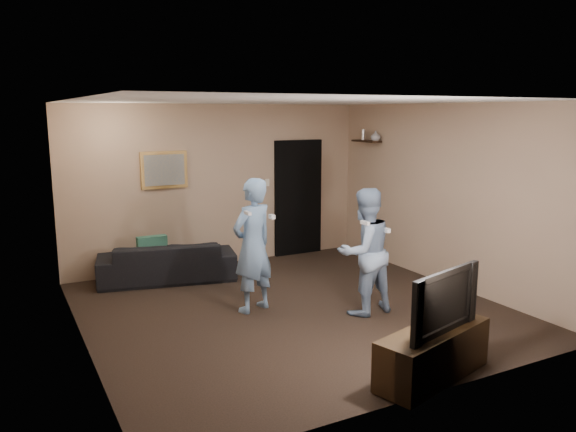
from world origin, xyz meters
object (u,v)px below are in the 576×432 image
sofa (167,261)px  television (436,299)px  tv_console (433,353)px  wii_player_right (364,252)px  wii_player_left (253,245)px

sofa → television: bearing=119.9°
tv_console → television: (-0.00, 0.00, 0.53)m
sofa → tv_console: size_ratio=1.51×
tv_console → sofa: bearing=91.7°
wii_player_right → tv_console: bearing=-104.5°
sofa → wii_player_right: wii_player_right is taller
sofa → tv_console: sofa is taller
sofa → tv_console: bearing=119.9°
sofa → television: size_ratio=1.94×
wii_player_left → television: bearing=-73.8°
wii_player_right → wii_player_left: bearing=148.4°
wii_player_left → wii_player_right: bearing=-31.6°
sofa → wii_player_left: wii_player_left is taller
television → wii_player_right: bearing=59.9°
tv_console → wii_player_left: 2.65m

